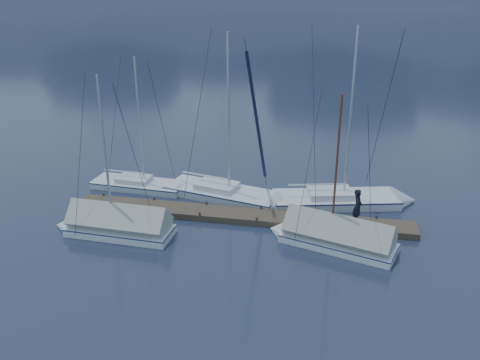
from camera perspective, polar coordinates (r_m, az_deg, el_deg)
name	(u,v)px	position (r m, az deg, el deg)	size (l,w,h in m)	color
ground	(232,236)	(25.12, -0.87, -6.36)	(1000.00, 1000.00, 0.00)	#151C30
dock	(240,217)	(26.81, 0.00, -4.14)	(18.00, 1.50, 0.54)	#382D23
mooring_posts	(231,212)	(26.79, -1.05, -3.59)	(15.12, 1.52, 0.35)	#382D23
sailboat_open_left	(151,187)	(30.79, -9.92, -0.78)	(6.60, 2.79, 8.59)	silver
sailboat_open_mid	(238,197)	(28.92, -0.27, -1.93)	(8.00, 3.95, 10.19)	silver
sailboat_open_right	(353,200)	(29.17, 12.60, -2.26)	(8.33, 4.13, 10.62)	silver
sailboat_covered_near	(328,237)	(24.62, 9.90, -6.29)	(6.51, 3.66, 8.10)	white
sailboat_covered_far	(111,226)	(26.00, -14.32, -5.00)	(6.27, 2.63, 8.68)	silver
person	(357,207)	(25.83, 13.06, -2.96)	(0.68, 0.45, 1.87)	black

